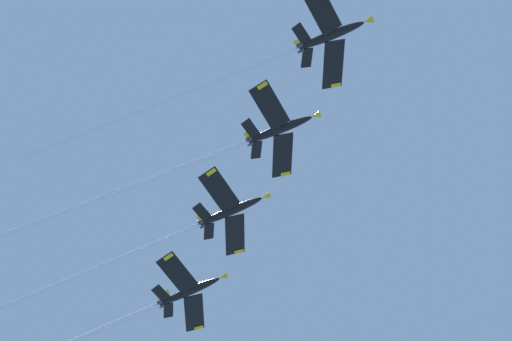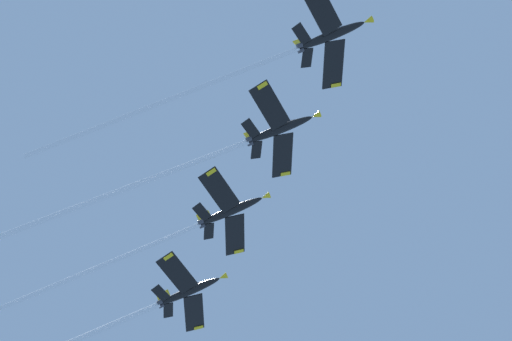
{
  "view_description": "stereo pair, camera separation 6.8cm",
  "coord_description": "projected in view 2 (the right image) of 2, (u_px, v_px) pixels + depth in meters",
  "views": [
    {
      "loc": [
        -45.5,
        8.91,
        1.68
      ],
      "look_at": [
        44.29,
        17.65,
        123.71
      ],
      "focal_mm": 60.8,
      "sensor_mm": 36.0,
      "label": 1
    },
    {
      "loc": [
        -45.5,
        8.98,
        1.68
      ],
      "look_at": [
        44.29,
        17.65,
        123.71
      ],
      "focal_mm": 60.8,
      "sensor_mm": 36.0,
      "label": 2
    }
  ],
  "objects": [
    {
      "name": "jet_second",
      "position": [
        211.0,
        156.0,
        147.76
      ],
      "size": [
        20.01,
        55.68,
        19.66
      ],
      "color": "black"
    },
    {
      "name": "jet_third",
      "position": [
        174.0,
        235.0,
        153.0
      ],
      "size": [
        19.95,
        56.58,
        20.86
      ],
      "color": "black"
    },
    {
      "name": "jet_lead",
      "position": [
        271.0,
        59.0,
        141.56
      ],
      "size": [
        19.97,
        57.21,
        21.42
      ],
      "color": "black"
    },
    {
      "name": "jet_fourth",
      "position": [
        114.0,
        324.0,
        158.33
      ],
      "size": [
        19.93,
        56.98,
        20.44
      ],
      "color": "black"
    }
  ]
}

